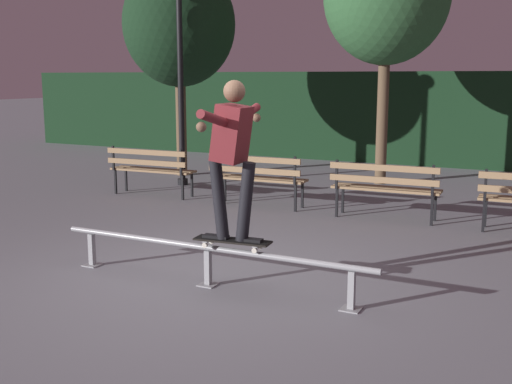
{
  "coord_description": "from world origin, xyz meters",
  "views": [
    {
      "loc": [
        3.21,
        -5.44,
        2.1
      ],
      "look_at": [
        0.14,
        0.62,
        0.85
      ],
      "focal_mm": 44.1,
      "sensor_mm": 36.0,
      "label": 1
    }
  ],
  "objects_px": {
    "skateboarder": "(232,147)",
    "park_bench_left_center": "(257,175)",
    "skateboard": "(232,241)",
    "tree_far_left": "(179,25)",
    "park_bench_leftmost": "(150,166)",
    "grind_rail": "(208,255)",
    "park_bench_right_center": "(385,184)",
    "lamp_post_left": "(180,56)"
  },
  "relations": [
    {
      "from": "skateboarder",
      "to": "park_bench_left_center",
      "type": "bearing_deg",
      "value": 113.41
    },
    {
      "from": "skateboard",
      "to": "skateboarder",
      "type": "bearing_deg",
      "value": 5.7
    },
    {
      "from": "tree_far_left",
      "to": "skateboarder",
      "type": "bearing_deg",
      "value": -52.78
    },
    {
      "from": "park_bench_leftmost",
      "to": "park_bench_left_center",
      "type": "bearing_deg",
      "value": 0.0
    },
    {
      "from": "tree_far_left",
      "to": "grind_rail",
      "type": "bearing_deg",
      "value": -54.57
    },
    {
      "from": "park_bench_right_center",
      "to": "lamp_post_left",
      "type": "height_order",
      "value": "lamp_post_left"
    },
    {
      "from": "skateboard",
      "to": "skateboarder",
      "type": "xyz_separation_m",
      "value": [
        0.0,
        0.0,
        0.94
      ]
    },
    {
      "from": "park_bench_right_center",
      "to": "tree_far_left",
      "type": "distance_m",
      "value": 6.17
    },
    {
      "from": "skateboard",
      "to": "park_bench_right_center",
      "type": "height_order",
      "value": "park_bench_right_center"
    },
    {
      "from": "park_bench_left_center",
      "to": "tree_far_left",
      "type": "xyz_separation_m",
      "value": [
        -2.97,
        2.3,
        2.62
      ]
    },
    {
      "from": "grind_rail",
      "to": "skateboard",
      "type": "distance_m",
      "value": 0.34
    },
    {
      "from": "skateboarder",
      "to": "skateboard",
      "type": "bearing_deg",
      "value": -174.3
    },
    {
      "from": "grind_rail",
      "to": "tree_far_left",
      "type": "xyz_separation_m",
      "value": [
        -4.29,
        6.04,
        2.83
      ]
    },
    {
      "from": "grind_rail",
      "to": "park_bench_leftmost",
      "type": "height_order",
      "value": "park_bench_leftmost"
    },
    {
      "from": "grind_rail",
      "to": "skateboard",
      "type": "height_order",
      "value": "skateboard"
    },
    {
      "from": "park_bench_left_center",
      "to": "skateboard",
      "type": "bearing_deg",
      "value": -66.63
    },
    {
      "from": "skateboarder",
      "to": "lamp_post_left",
      "type": "xyz_separation_m",
      "value": [
        -3.88,
        4.99,
        1.04
      ]
    },
    {
      "from": "park_bench_left_center",
      "to": "lamp_post_left",
      "type": "height_order",
      "value": "lamp_post_left"
    },
    {
      "from": "skateboard",
      "to": "lamp_post_left",
      "type": "height_order",
      "value": "lamp_post_left"
    },
    {
      "from": "skateboard",
      "to": "grind_rail",
      "type": "bearing_deg",
      "value": 180.0
    },
    {
      "from": "skateboarder",
      "to": "park_bench_left_center",
      "type": "xyz_separation_m",
      "value": [
        -1.62,
        3.73,
        -0.9
      ]
    },
    {
      "from": "skateboarder",
      "to": "park_bench_left_center",
      "type": "relative_size",
      "value": 0.96
    },
    {
      "from": "skateboarder",
      "to": "grind_rail",
      "type": "bearing_deg",
      "value": -179.94
    },
    {
      "from": "skateboard",
      "to": "lamp_post_left",
      "type": "xyz_separation_m",
      "value": [
        -3.88,
        4.99,
        1.98
      ]
    },
    {
      "from": "skateboard",
      "to": "tree_far_left",
      "type": "height_order",
      "value": "tree_far_left"
    },
    {
      "from": "skateboard",
      "to": "tree_far_left",
      "type": "distance_m",
      "value": 8.03
    },
    {
      "from": "grind_rail",
      "to": "tree_far_left",
      "type": "relative_size",
      "value": 0.8
    },
    {
      "from": "skateboarder",
      "to": "tree_far_left",
      "type": "bearing_deg",
      "value": 127.22
    },
    {
      "from": "park_bench_leftmost",
      "to": "park_bench_right_center",
      "type": "relative_size",
      "value": 1.0
    },
    {
      "from": "skateboard",
      "to": "lamp_post_left",
      "type": "relative_size",
      "value": 0.2
    },
    {
      "from": "skateboard",
      "to": "park_bench_leftmost",
      "type": "xyz_separation_m",
      "value": [
        -3.73,
        3.73,
        0.04
      ]
    },
    {
      "from": "grind_rail",
      "to": "lamp_post_left",
      "type": "bearing_deg",
      "value": 125.76
    },
    {
      "from": "tree_far_left",
      "to": "skateboard",
      "type": "bearing_deg",
      "value": -52.8
    },
    {
      "from": "park_bench_right_center",
      "to": "lamp_post_left",
      "type": "distance_m",
      "value": 4.96
    },
    {
      "from": "skateboarder",
      "to": "park_bench_leftmost",
      "type": "xyz_separation_m",
      "value": [
        -3.73,
        3.73,
        -0.9
      ]
    },
    {
      "from": "lamp_post_left",
      "to": "skateboard",
      "type": "bearing_deg",
      "value": -52.12
    },
    {
      "from": "park_bench_right_center",
      "to": "park_bench_left_center",
      "type": "bearing_deg",
      "value": 180.0
    },
    {
      "from": "skateboarder",
      "to": "tree_far_left",
      "type": "xyz_separation_m",
      "value": [
        -4.59,
        6.04,
        1.72
      ]
    },
    {
      "from": "grind_rail",
      "to": "lamp_post_left",
      "type": "distance_m",
      "value": 6.51
    },
    {
      "from": "park_bench_leftmost",
      "to": "park_bench_right_center",
      "type": "height_order",
      "value": "same"
    },
    {
      "from": "park_bench_left_center",
      "to": "tree_far_left",
      "type": "bearing_deg",
      "value": 142.19
    },
    {
      "from": "park_bench_left_center",
      "to": "park_bench_right_center",
      "type": "relative_size",
      "value": 1.0
    }
  ]
}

